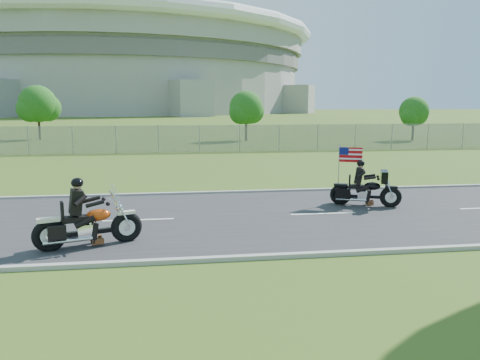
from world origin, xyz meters
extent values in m
plane|color=#385019|center=(0.00, 0.00, 0.00)|extent=(420.00, 420.00, 0.00)
cube|color=#28282B|center=(0.00, 0.00, 0.02)|extent=(120.00, 8.00, 0.04)
cube|color=#9E9B93|center=(0.00, 4.05, 0.05)|extent=(120.00, 0.18, 0.12)
cube|color=#9E9B93|center=(0.00, -4.05, 0.05)|extent=(120.00, 0.18, 0.12)
cube|color=gray|center=(-5.00, 20.00, 1.00)|extent=(60.00, 0.03, 2.00)
cylinder|color=#A3A099|center=(-20.00, 170.00, 10.00)|extent=(130.00, 130.00, 20.00)
cylinder|color=#605E5B|center=(-20.00, 170.00, 17.00)|extent=(132.00, 132.00, 4.00)
cylinder|color=#A3A099|center=(-20.00, 170.00, 23.00)|extent=(134.00, 134.00, 6.00)
torus|color=white|center=(-20.00, 170.00, 27.00)|extent=(140.40, 140.40, 4.40)
cylinder|color=#382316|center=(6.00, 30.00, 1.26)|extent=(0.22, 0.22, 2.52)
sphere|color=#175516|center=(6.00, 30.00, 3.15)|extent=(3.20, 3.20, 3.20)
sphere|color=#175516|center=(6.64, 30.48, 2.79)|extent=(2.40, 2.40, 2.40)
sphere|color=#175516|center=(5.44, 29.60, 2.70)|extent=(2.24, 2.24, 2.24)
cylinder|color=#382316|center=(-14.00, 34.00, 1.40)|extent=(0.22, 0.22, 2.80)
sphere|color=#175516|center=(-14.00, 34.00, 3.50)|extent=(3.60, 3.60, 3.60)
sphere|color=#175516|center=(-13.28, 34.54, 3.10)|extent=(2.70, 2.70, 2.70)
sphere|color=#175516|center=(-14.63, 33.55, 3.00)|extent=(2.52, 2.52, 2.52)
cylinder|color=#382316|center=(22.00, 28.00, 1.12)|extent=(0.22, 0.22, 2.24)
sphere|color=#175516|center=(22.00, 28.00, 2.80)|extent=(2.80, 2.80, 2.80)
sphere|color=#175516|center=(22.56, 28.42, 2.48)|extent=(2.10, 2.10, 2.10)
sphere|color=#175516|center=(21.51, 27.65, 2.40)|extent=(1.96, 1.96, 1.96)
torus|color=black|center=(-2.13, -2.23, 0.42)|extent=(0.85, 0.45, 0.83)
torus|color=black|center=(-3.94, -2.81, 0.42)|extent=(0.85, 0.45, 0.83)
ellipsoid|color=#CC440E|center=(-2.80, -2.45, 0.82)|extent=(0.71, 0.53, 0.31)
cube|color=black|center=(-3.36, -2.62, 0.78)|extent=(0.69, 0.51, 0.13)
cube|color=black|center=(-3.30, -2.61, 1.22)|extent=(0.39, 0.51, 0.62)
sphere|color=black|center=(-3.25, -2.59, 1.70)|extent=(0.38, 0.38, 0.30)
cube|color=silver|center=(-2.37, -2.31, 1.36)|extent=(0.20, 0.50, 0.45)
torus|color=black|center=(6.66, 0.68, 0.39)|extent=(0.77, 0.45, 0.75)
torus|color=black|center=(5.06, 1.32, 0.39)|extent=(0.77, 0.45, 0.75)
ellipsoid|color=black|center=(6.07, 0.92, 0.75)|extent=(0.65, 0.51, 0.28)
cube|color=black|center=(5.58, 1.11, 0.71)|extent=(0.63, 0.49, 0.12)
cube|color=black|center=(5.62, 1.10, 1.11)|extent=(0.38, 0.47, 0.56)
sphere|color=black|center=(5.67, 1.08, 1.54)|extent=(0.36, 0.36, 0.27)
cube|color=black|center=(6.43, 0.77, 1.11)|extent=(0.51, 0.84, 0.41)
cube|color=#B70C11|center=(5.42, 1.40, 1.82)|extent=(0.76, 0.32, 0.53)
camera|label=1|loc=(-0.81, -14.52, 3.69)|focal=35.00mm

